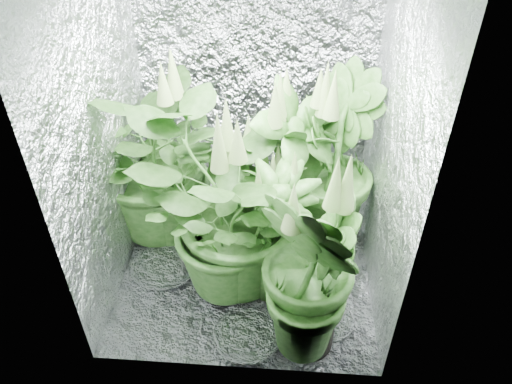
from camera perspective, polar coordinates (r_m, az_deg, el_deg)
The scene contains 12 objects.
ground at distance 3.41m, azimuth -0.97°, elevation -7.91°, with size 1.60×1.60×0.00m, color silver.
walls at distance 2.78m, azimuth -1.19°, elevation 6.48°, with size 1.62×1.62×2.00m.
plant_a at distance 3.32m, azimuth -11.15°, elevation 3.97°, with size 1.32×1.32×1.31m.
plant_b at distance 3.16m, azimuth 4.33°, elevation 1.97°, with size 0.87×0.87×1.27m.
plant_c at distance 3.28m, azimuth 8.67°, elevation 3.41°, with size 0.73×0.73×1.31m.
plant_d at distance 3.25m, azimuth -1.94°, elevation -0.16°, with size 0.66×0.66×0.98m.
plant_e at distance 2.85m, azimuth -2.87°, elevation -2.36°, with size 1.45×1.45×1.28m.
plant_f at distance 3.14m, azimuth 1.11°, elevation -2.66°, with size 0.50×0.50×0.89m.
plant_g at distance 2.58m, azimuth 6.47°, elevation -9.08°, with size 0.79×0.79×1.23m.
plant_h at distance 2.96m, azimuth 2.18°, elevation -4.88°, with size 0.59×0.59×0.95m.
circulation_fan at distance 3.56m, azimuth 8.99°, elevation -2.49°, with size 0.21×0.31×0.38m.
plant_label at distance 2.78m, azimuth 7.47°, elevation -13.45°, with size 0.04×0.01×0.07m, color white.
Camera 1 is at (0.23, -2.34, 2.47)m, focal length 35.00 mm.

